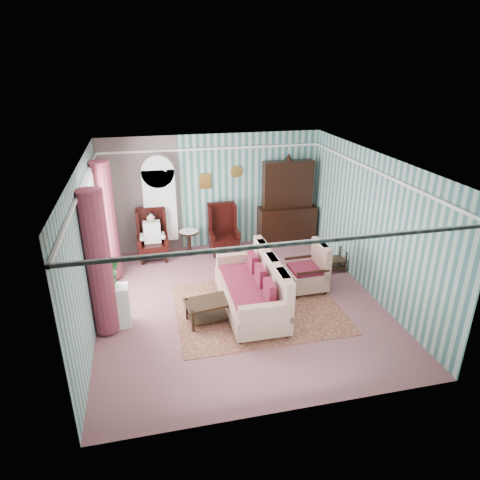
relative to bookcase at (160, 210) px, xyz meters
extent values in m
plane|color=#854D53|center=(1.35, -2.84, -1.12)|extent=(6.00, 6.00, 0.00)
cube|color=#396966|center=(1.35, 0.16, 0.33)|extent=(5.50, 0.02, 2.90)
cube|color=#396966|center=(1.35, -5.84, 0.33)|extent=(5.50, 0.02, 2.90)
cube|color=#396966|center=(-1.40, -2.84, 0.33)|extent=(0.02, 6.00, 2.90)
cube|color=#396966|center=(4.10, -2.84, 0.33)|extent=(0.02, 6.00, 2.90)
cube|color=white|center=(1.35, -2.84, 1.78)|extent=(5.50, 6.00, 0.02)
cube|color=#954B62|center=(-0.45, 0.15, 0.33)|extent=(1.90, 0.01, 2.90)
cube|color=silver|center=(1.35, -2.84, 1.43)|extent=(5.50, 6.00, 0.05)
cube|color=white|center=(-1.37, -2.24, 0.43)|extent=(0.04, 1.50, 1.90)
cylinder|color=maroon|center=(-1.20, -3.29, 0.23)|extent=(0.44, 0.44, 2.60)
cylinder|color=maroon|center=(-1.20, -1.19, 0.23)|extent=(0.44, 0.44, 2.60)
cube|color=#B2802F|center=(1.15, 0.13, 0.63)|extent=(0.30, 0.03, 0.38)
cube|color=white|center=(0.00, 0.00, 0.00)|extent=(0.80, 0.28, 2.24)
cube|color=black|center=(3.25, -0.12, 0.06)|extent=(1.50, 0.56, 2.36)
cube|color=black|center=(-0.25, -0.39, -0.50)|extent=(0.76, 0.80, 1.25)
cube|color=black|center=(1.50, -0.39, -0.50)|extent=(0.76, 0.80, 1.25)
cylinder|color=black|center=(0.65, -0.24, -0.82)|extent=(0.50, 0.50, 0.60)
cube|color=black|center=(3.82, -1.94, -0.85)|extent=(0.45, 0.38, 0.54)
cube|color=white|center=(-1.05, -3.14, -0.72)|extent=(0.55, 0.35, 0.80)
cube|color=#551C25|center=(1.65, -3.14, -1.11)|extent=(3.20, 2.60, 0.01)
cube|color=beige|center=(1.48, -3.20, -0.58)|extent=(1.04, 2.26, 1.08)
cube|color=#BDAE92|center=(2.84, -2.64, -0.63)|extent=(0.82, 0.88, 0.98)
cube|color=black|center=(0.70, -3.38, -0.90)|extent=(1.02, 0.68, 0.43)
imported|color=#234916|center=(-1.13, -3.20, -0.09)|extent=(0.53, 0.50, 0.47)
imported|color=#184916|center=(-1.03, -3.00, -0.09)|extent=(0.30, 0.26, 0.47)
imported|color=#29531A|center=(-1.15, -3.11, -0.14)|extent=(0.25, 0.25, 0.37)
camera|label=1|loc=(-0.31, -10.16, 3.42)|focal=32.00mm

